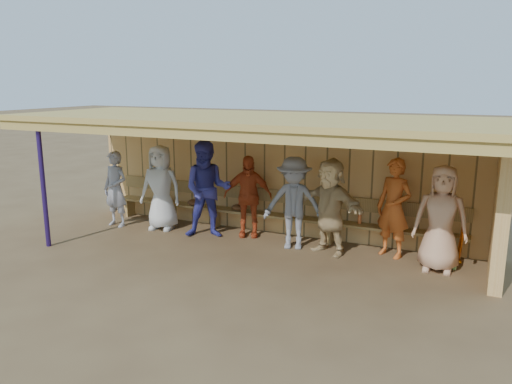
% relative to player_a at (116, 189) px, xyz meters
% --- Properties ---
extents(ground, '(90.00, 90.00, 0.00)m').
position_rel_player_a_xyz_m(ground, '(3.32, -0.27, -0.82)').
color(ground, brown).
rests_on(ground, ground).
extents(player_a, '(0.63, 0.44, 1.65)m').
position_rel_player_a_xyz_m(player_a, '(0.00, 0.00, 0.00)').
color(player_a, '#9998A0').
rests_on(player_a, ground).
extents(player_b, '(0.98, 0.74, 1.81)m').
position_rel_player_a_xyz_m(player_b, '(1.03, 0.22, 0.08)').
color(player_b, silver).
rests_on(player_b, ground).
extents(player_c, '(1.18, 1.07, 1.96)m').
position_rel_player_a_xyz_m(player_c, '(2.21, 0.16, 0.16)').
color(player_c, '#373899').
rests_on(player_c, ground).
extents(player_d, '(1.06, 0.73, 1.67)m').
position_rel_player_a_xyz_m(player_d, '(2.93, 0.54, 0.01)').
color(player_d, '#C1461F').
rests_on(player_d, ground).
extents(player_e, '(1.26, 0.92, 1.75)m').
position_rel_player_a_xyz_m(player_e, '(4.04, 0.21, 0.05)').
color(player_e, gray).
rests_on(player_e, ground).
extents(player_f, '(1.72, 1.13, 1.77)m').
position_rel_player_a_xyz_m(player_f, '(4.74, 0.22, 0.06)').
color(player_f, tan).
rests_on(player_f, ground).
extents(player_g, '(0.77, 0.64, 1.79)m').
position_rel_player_a_xyz_m(player_g, '(5.82, 0.54, 0.07)').
color(player_g, '#C4581F').
rests_on(player_g, ground).
extents(player_h, '(0.89, 0.60, 1.79)m').
position_rel_player_a_xyz_m(player_h, '(6.65, 0.14, 0.07)').
color(player_h, tan).
rests_on(player_h, ground).
extents(dugout_structure, '(8.80, 3.20, 2.50)m').
position_rel_player_a_xyz_m(dugout_structure, '(3.71, 0.41, 0.87)').
color(dugout_structure, '#DDA95E').
rests_on(dugout_structure, ground).
extents(bench, '(7.60, 0.34, 0.93)m').
position_rel_player_a_xyz_m(bench, '(3.32, 0.84, -0.30)').
color(bench, '#A88548').
rests_on(bench, ground).
extents(dugout_equipment, '(6.51, 0.62, 0.80)m').
position_rel_player_a_xyz_m(dugout_equipment, '(2.54, 0.71, -0.33)').
color(dugout_equipment, orange).
rests_on(dugout_equipment, ground).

